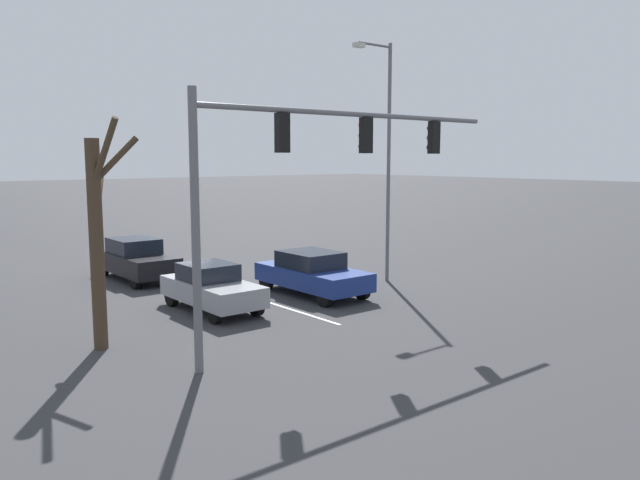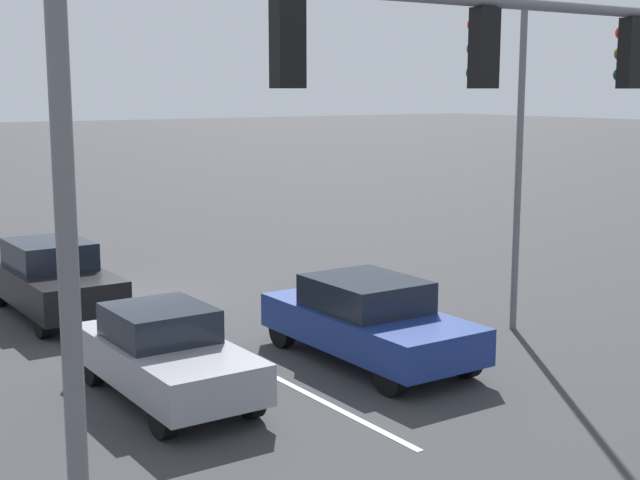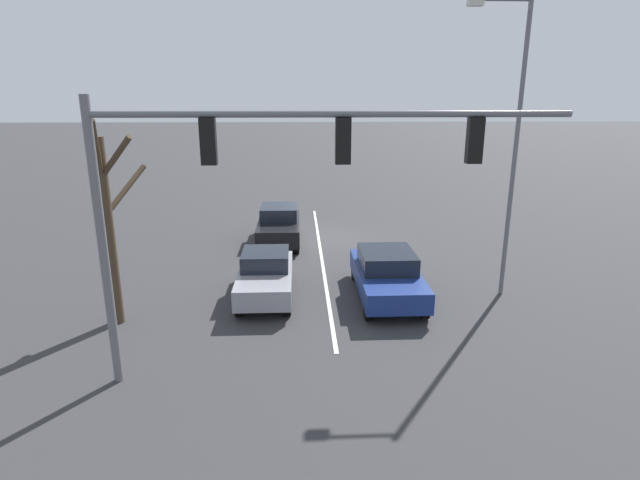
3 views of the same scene
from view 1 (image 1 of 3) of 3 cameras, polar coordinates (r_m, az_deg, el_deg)
The scene contains 8 objects.
ground_plane at distance 27.35m, azimuth -13.27°, elevation -2.92°, with size 240.00×240.00×0.00m, color #333335.
lane_stripe_left_divider at distance 25.21m, azimuth -10.84°, elevation -3.72°, with size 0.12×16.88×0.01m, color silver.
car_gray_midlane_front at distance 20.25m, azimuth -9.90°, elevation -4.28°, with size 1.71×4.00×1.50m.
car_navy_leftlane_front at distance 22.25m, azimuth -0.74°, elevation -3.01°, with size 1.94×4.55×1.55m.
car_black_midlane_second at distance 26.03m, azimuth -16.42°, elevation -1.70°, with size 1.83×4.39×1.65m.
traffic_signal_gantry at distance 15.80m, azimuth -0.83°, elevation 7.32°, with size 10.01×0.37×6.39m.
street_lamp_left_shoulder at distance 24.42m, azimuth 6.01°, elevation 8.31°, with size 1.91×0.24×9.18m.
bare_tree_near at distance 16.62m, azimuth -19.63°, elevation 0.60°, with size 1.25×2.51×5.84m.
Camera 1 is at (11.67, 24.25, 4.85)m, focal length 35.00 mm.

